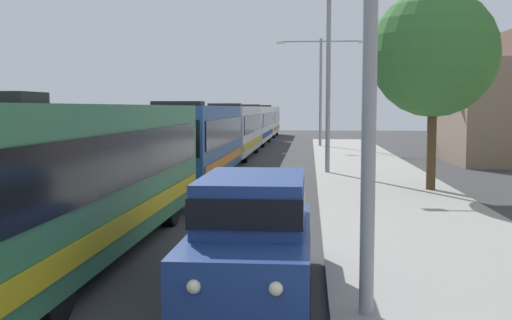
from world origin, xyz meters
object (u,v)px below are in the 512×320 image
Objects in this scene: bus_second_in_line at (195,140)px; streetlamp_mid at (328,55)px; white_suv at (253,229)px; streetlamp_far at (321,79)px; bus_middle at (233,129)px; bus_fourth_in_line at (253,123)px; bus_rear at (265,120)px; roadside_tree at (434,53)px; bus_lead at (77,173)px.

streetlamp_mid is at bearing 25.93° from bus_second_in_line.
white_suv is 0.62× the size of streetlamp_far.
bus_fourth_in_line is (-0.00, 12.99, -0.00)m from bus_middle.
roadside_tree is at bearing -78.11° from bus_rear.
streetlamp_mid reaches higher than bus_lead.
bus_rear is 1.33× the size of streetlamp_mid.
streetlamp_mid is at bearing -76.71° from bus_fourth_in_line.
white_suv is 13.68m from roadside_tree.
bus_middle is 1.09× the size of bus_rear.
streetlamp_mid is 1.23× the size of roadside_tree.
bus_fourth_in_line is at bearing 95.22° from white_suv.
bus_second_in_line is (-0.00, 12.89, -0.00)m from bus_lead.
bus_middle is (0.00, 12.50, 0.00)m from bus_second_in_line.
bus_second_in_line is 1.39× the size of streetlamp_far.
bus_second_in_line is at bearing 90.00° from bus_lead.
streetlamp_far reaches higher than white_suv.
white_suv is at bearing -84.78° from bus_fourth_in_line.
bus_lead is 16.81m from streetlamp_mid.
roadside_tree is (8.81, 10.02, 3.14)m from bus_lead.
roadside_tree is at bearing 48.65° from bus_lead.
white_suv is at bearing -29.39° from bus_lead.
bus_fourth_in_line is at bearing 107.27° from roadside_tree.
bus_rear reaches higher than white_suv.
streetlamp_mid is at bearing 84.48° from white_suv.
bus_rear is 1.43× the size of streetlamp_far.
bus_middle is 1.02× the size of bus_fourth_in_line.
bus_middle is at bearing 118.67° from streetlamp_mid.
bus_second_in_line is 22.48m from streetlamp_far.
bus_middle is 26.49m from bus_rear.
bus_lead is at bearing -98.90° from streetlamp_far.
roadside_tree is (3.42, -24.44, -0.20)m from streetlamp_far.
bus_second_in_line is 6.99m from streetlamp_mid.
bus_rear is at bearing 93.92° from white_suv.
roadside_tree reaches higher than bus_second_in_line.
streetlamp_far is 1.14× the size of roadside_tree.
bus_fourth_in_line is at bearing 90.00° from bus_middle.
streetlamp_far is (5.40, 34.46, 3.34)m from bus_lead.
bus_middle is 12.99m from bus_fourth_in_line.
streetlamp_mid is (5.40, -22.86, 3.58)m from bus_fourth_in_line.
roadside_tree reaches higher than bus_rear.
bus_middle is 18.00m from roadside_tree.
roadside_tree is (3.42, -5.50, -0.43)m from streetlamp_mid.
bus_rear is 1.64× the size of roadside_tree.
bus_rear is (-0.00, 51.88, -0.00)m from bus_lead.
bus_rear is 2.31× the size of white_suv.
streetlamp_far reaches higher than bus_rear.
streetlamp_mid is at bearing -61.33° from bus_middle.
bus_fourth_in_line is 29.87m from roadside_tree.
streetlamp_mid is at bearing 70.82° from bus_lead.
streetlamp_mid reaches higher than white_suv.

